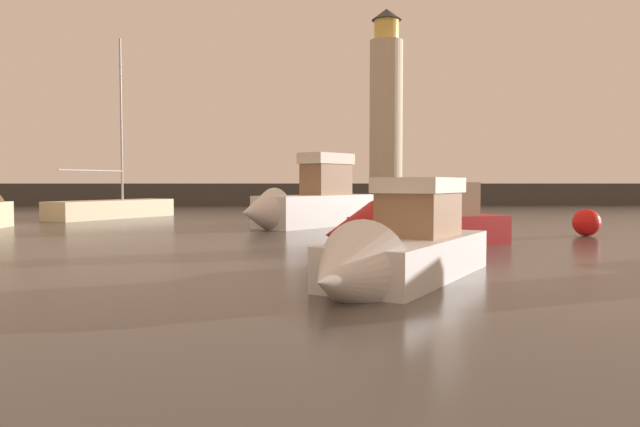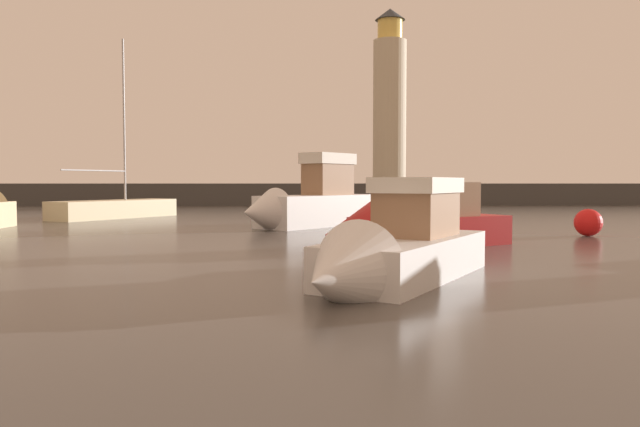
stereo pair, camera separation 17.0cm
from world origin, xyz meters
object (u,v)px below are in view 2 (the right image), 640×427
at_px(motorboat_2, 391,251).
at_px(motorboat_5, 406,227).
at_px(mooring_buoy, 588,223).
at_px(lighthouse, 390,101).
at_px(motorboat_6, 309,204).
at_px(sailboat_moored, 115,208).

height_order(motorboat_2, motorboat_5, motorboat_2).
bearing_deg(mooring_buoy, lighthouse, 94.32).
distance_m(motorboat_2, motorboat_5, 7.04).
xyz_separation_m(motorboat_6, sailboat_moored, (-10.92, 7.10, -0.50)).
bearing_deg(motorboat_5, motorboat_2, -102.52).
bearing_deg(sailboat_moored, motorboat_2, -62.17).
bearing_deg(motorboat_5, mooring_buoy, 26.42).
relative_size(motorboat_5, sailboat_moored, 0.66).
height_order(lighthouse, motorboat_6, lighthouse).
bearing_deg(sailboat_moored, lighthouse, 48.22).
relative_size(motorboat_2, motorboat_6, 0.87).
relative_size(motorboat_6, sailboat_moored, 0.74).
bearing_deg(lighthouse, motorboat_5, -97.64).
bearing_deg(motorboat_5, motorboat_6, 107.16).
relative_size(sailboat_moored, mooring_buoy, 9.92).
distance_m(motorboat_2, motorboat_6, 16.15).
height_order(lighthouse, motorboat_2, lighthouse).
distance_m(motorboat_5, sailboat_moored, 21.35).
xyz_separation_m(lighthouse, mooring_buoy, (2.54, -33.59, -8.93)).
height_order(motorboat_6, sailboat_moored, sailboat_moored).
height_order(motorboat_2, mooring_buoy, motorboat_2).
relative_size(motorboat_5, motorboat_6, 0.88).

